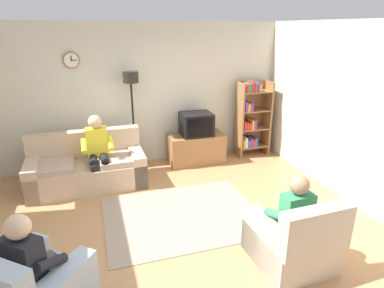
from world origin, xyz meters
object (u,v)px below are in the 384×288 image
object	(u,v)px
tv	(196,124)
armchair_near_bookshelf	(292,242)
couch	(87,168)
person_on_couch	(98,148)
tv_stand	(196,148)
bookshelf	(251,118)
person_in_right_armchair	(291,214)
person_in_left_armchair	(34,260)
floor_lamp	(132,94)

from	to	relation	value
tv	armchair_near_bookshelf	xyz separation A→B (m)	(0.11, -3.18, -0.51)
couch	person_on_couch	xyz separation A→B (m)	(0.20, -0.11, 0.39)
tv_stand	armchair_near_bookshelf	world-z (taller)	armchair_near_bookshelf
tv	armchair_near_bookshelf	distance (m)	3.22
couch	tv_stand	bearing A→B (deg)	11.66
tv_stand	bookshelf	bearing A→B (deg)	3.16
bookshelf	person_on_couch	bearing A→B (deg)	-168.94
armchair_near_bookshelf	person_on_couch	distance (m)	3.35
tv_stand	person_on_couch	xyz separation A→B (m)	(-1.89, -0.54, 0.41)
armchair_near_bookshelf	person_on_couch	world-z (taller)	person_on_couch
person_on_couch	person_in_right_armchair	distance (m)	3.26
person_in_left_armchair	armchair_near_bookshelf	bearing A→B (deg)	-2.40
floor_lamp	bookshelf	bearing A→B (deg)	-0.74
person_on_couch	person_in_left_armchair	distance (m)	2.63
armchair_near_bookshelf	person_in_right_armchair	distance (m)	0.33
couch	armchair_near_bookshelf	world-z (taller)	same
person_in_left_armchair	couch	bearing A→B (deg)	80.10
bookshelf	person_in_right_armchair	size ratio (longest dim) A/B	1.41
person_on_couch	person_in_left_armchair	bearing A→B (deg)	-104.66
tv_stand	person_in_left_armchair	distance (m)	4.02
bookshelf	person_on_couch	world-z (taller)	bookshelf
tv	person_in_left_armchair	world-z (taller)	person_in_left_armchair
tv_stand	person_in_left_armchair	xyz separation A→B (m)	(-2.56, -3.09, 0.31)
floor_lamp	person_in_right_armchair	xyz separation A→B (m)	(1.31, -3.21, -0.85)
couch	floor_lamp	xyz separation A→B (m)	(0.89, 0.53, 1.14)
person_on_couch	tv	bearing A→B (deg)	15.31
armchair_near_bookshelf	person_in_left_armchair	bearing A→B (deg)	177.60
floor_lamp	person_on_couch	bearing A→B (deg)	-137.08
bookshelf	floor_lamp	distance (m)	2.51
couch	person_in_right_armchair	bearing A→B (deg)	-50.56
person_in_left_armchair	tv_stand	bearing A→B (deg)	50.38
floor_lamp	armchair_near_bookshelf	world-z (taller)	floor_lamp
armchair_near_bookshelf	person_in_right_armchair	size ratio (longest dim) A/B	0.81
couch	person_in_left_armchair	xyz separation A→B (m)	(-0.46, -2.66, 0.29)
couch	armchair_near_bookshelf	xyz separation A→B (m)	(2.21, -2.77, -0.02)
bookshelf	floor_lamp	bearing A→B (deg)	179.26
bookshelf	person_in_right_armchair	world-z (taller)	bookshelf
tv	floor_lamp	xyz separation A→B (m)	(-1.20, 0.12, 0.65)
tv_stand	person_on_couch	bearing A→B (deg)	-164.00
couch	tv_stand	distance (m)	2.14
tv_stand	armchair_near_bookshelf	bearing A→B (deg)	-87.97
tv_stand	armchair_near_bookshelf	distance (m)	3.20
tv_stand	person_in_left_armchair	world-z (taller)	person_in_left_armchair
floor_lamp	tv	bearing A→B (deg)	-5.87
floor_lamp	armchair_near_bookshelf	distance (m)	3.74
tv	person_in_right_armchair	world-z (taller)	person_in_right_armchair
floor_lamp	person_in_right_armchair	size ratio (longest dim) A/B	1.65
tv_stand	bookshelf	size ratio (longest dim) A/B	0.69
armchair_near_bookshelf	floor_lamp	bearing A→B (deg)	111.72
couch	person_on_couch	world-z (taller)	person_on_couch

